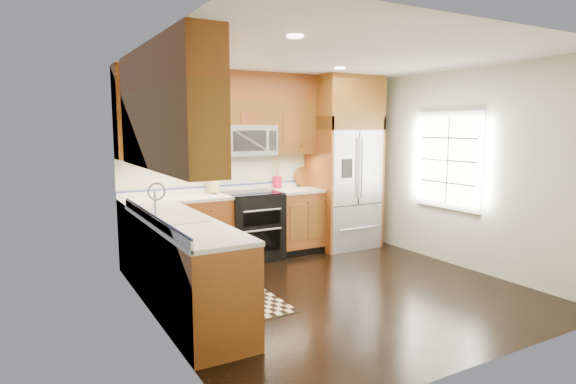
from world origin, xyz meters
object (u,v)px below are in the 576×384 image
rug (222,295)px  knife_block (213,184)px  range (252,226)px  utensil_crock (277,179)px  refrigerator (344,163)px

rug → knife_block: size_ratio=5.24×
knife_block → range: bearing=-21.2°
rug → utensil_crock: size_ratio=4.27×
range → rug: range is taller
refrigerator → knife_block: size_ratio=8.27×
range → rug: size_ratio=0.57×
knife_block → utensil_crock: utensil_crock is taller
refrigerator → utensil_crock: 1.08m
range → rug: bearing=-127.7°
range → knife_block: (-0.50, 0.19, 0.60)m
refrigerator → rug: refrigerator is taller
knife_block → utensil_crock: size_ratio=0.81×
refrigerator → rug: size_ratio=1.58×
refrigerator → knife_block: 2.07m
knife_block → refrigerator: bearing=-6.4°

